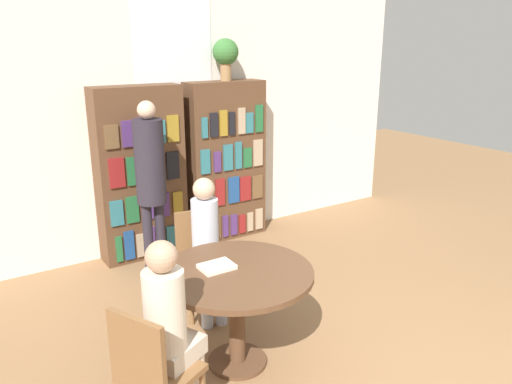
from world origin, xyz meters
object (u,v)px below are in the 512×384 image
chair_left_side (202,256)px  seated_reader_left (207,243)px  bookshelf_left (141,174)px  reading_table (237,288)px  bookshelf_right (226,162)px  chair_near_camera (152,370)px  seated_reader_right (171,323)px  librarian_standing (150,172)px  flower_vase (226,54)px

chair_left_side → seated_reader_left: bearing=90.0°
bookshelf_left → reading_table: bookshelf_left is taller
bookshelf_right → chair_near_camera: bookshelf_right is taller
bookshelf_left → seated_reader_right: size_ratio=1.50×
librarian_standing → bookshelf_left: bearing=81.1°
bookshelf_left → reading_table: (-0.15, -2.27, -0.32)m
bookshelf_left → librarian_standing: (-0.08, -0.50, 0.15)m
bookshelf_left → librarian_standing: size_ratio=1.06×
bookshelf_left → chair_left_side: size_ratio=2.10×
seated_reader_right → reading_table: bearing=90.0°
reading_table → seated_reader_right: size_ratio=0.88×
bookshelf_left → flower_vase: bearing=0.3°
chair_left_side → librarian_standing: (-0.09, 0.89, 0.59)m
chair_near_camera → librarian_standing: (0.88, 2.15, 0.59)m
bookshelf_left → seated_reader_right: bookshelf_left is taller
flower_vase → chair_left_side: bearing=-127.5°
chair_near_camera → seated_reader_left: size_ratio=0.72×
seated_reader_right → bookshelf_right: bearing=118.8°
bookshelf_right → seated_reader_left: (-1.08, -1.57, -0.24)m
seated_reader_left → seated_reader_right: seated_reader_right is taller
chair_left_side → seated_reader_right: seated_reader_right is taller
bookshelf_left → seated_reader_left: bookshelf_left is taller
bookshelf_left → chair_left_side: (0.01, -1.39, -0.43)m
bookshelf_right → seated_reader_left: size_ratio=1.50×
seated_reader_right → librarian_standing: size_ratio=0.70×
bookshelf_right → reading_table: size_ratio=1.70×
bookshelf_right → librarian_standing: bearing=-156.2°
flower_vase → seated_reader_right: flower_vase is taller
chair_left_side → librarian_standing: librarian_standing is taller
flower_vase → reading_table: 3.02m
reading_table → chair_left_side: size_ratio=1.23×
flower_vase → reading_table: flower_vase is taller
seated_reader_right → chair_left_side: bearing=120.3°
reading_table → chair_near_camera: (-0.80, -0.38, -0.12)m
reading_table → seated_reader_left: bearing=79.5°
chair_near_camera → seated_reader_right: bearing=90.0°
flower_vase → librarian_standing: bearing=-156.4°
bookshelf_left → chair_near_camera: bookshelf_left is taller
seated_reader_left → librarian_standing: size_ratio=0.70×
flower_vase → seated_reader_right: (-1.87, -2.58, -1.46)m
chair_near_camera → seated_reader_right: 0.28m
flower_vase → bookshelf_right: bearing=-168.6°
reading_table → bookshelf_right: bearing=61.9°
bookshelf_right → bookshelf_left: bearing=-180.0°
bookshelf_left → librarian_standing: 0.53m
reading_table → seated_reader_right: (-0.64, -0.30, 0.09)m
bookshelf_left → librarian_standing: bearing=-98.9°
flower_vase → seated_reader_left: size_ratio=0.37×
reading_table → seated_reader_right: 0.71m
bookshelf_right → librarian_standing: 1.25m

